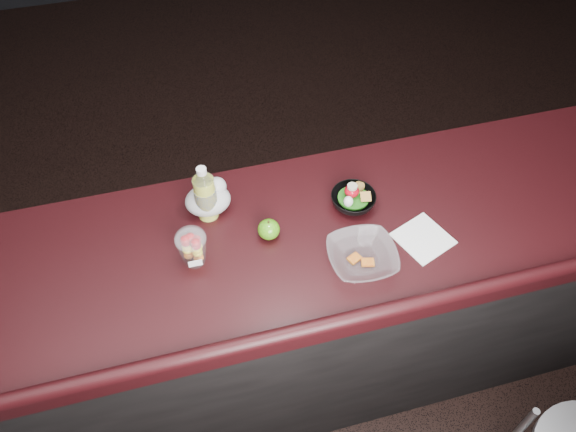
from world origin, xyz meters
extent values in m
cube|color=black|center=(0.00, 0.30, 0.49)|extent=(4.00, 0.65, 0.98)
cube|color=black|center=(0.00, 0.30, 1.00)|extent=(4.06, 0.71, 0.04)
cylinder|color=#CAD136|center=(-0.20, 0.46, 1.11)|extent=(0.07, 0.07, 0.17)
cylinder|color=white|center=(-0.20, 0.46, 1.11)|extent=(0.07, 0.07, 0.17)
cone|color=white|center=(-0.20, 0.46, 1.21)|extent=(0.07, 0.07, 0.03)
cylinder|color=white|center=(-0.20, 0.46, 1.23)|extent=(0.03, 0.03, 0.02)
cylinder|color=#072D99|center=(-0.20, 0.46, 1.11)|extent=(0.07, 0.07, 0.08)
ellipsoid|color=white|center=(-0.27, 0.29, 1.13)|extent=(0.10, 0.10, 0.05)
ellipsoid|color=#27750D|center=(-0.02, 0.32, 1.05)|extent=(0.07, 0.07, 0.07)
cylinder|color=black|center=(-0.02, 0.32, 1.09)|extent=(0.01, 0.01, 0.01)
ellipsoid|color=silver|center=(-0.19, 0.49, 1.07)|extent=(0.16, 0.13, 0.09)
sphere|color=silver|center=(-0.15, 0.51, 1.10)|extent=(0.07, 0.07, 0.07)
imported|color=black|center=(0.29, 0.38, 1.04)|extent=(0.17, 0.17, 0.05)
cylinder|color=#0F470C|center=(0.29, 0.38, 1.05)|extent=(0.11, 0.11, 0.01)
ellipsoid|color=#B10716|center=(0.29, 0.39, 1.08)|extent=(0.05, 0.05, 0.04)
cylinder|color=beige|center=(0.29, 0.39, 1.10)|extent=(0.03, 0.03, 0.01)
ellipsoid|color=white|center=(0.26, 0.36, 1.07)|extent=(0.03, 0.03, 0.04)
imported|color=silver|center=(0.24, 0.14, 1.05)|extent=(0.23, 0.23, 0.05)
cube|color=#990F0C|center=(0.22, 0.15, 1.03)|extent=(0.05, 0.04, 0.01)
cube|color=#990F0C|center=(0.25, 0.13, 1.03)|extent=(0.05, 0.04, 0.01)
cube|color=white|center=(0.47, 0.18, 1.02)|extent=(0.21, 0.21, 0.00)
camera|label=1|loc=(-0.25, -0.80, 2.49)|focal=35.00mm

